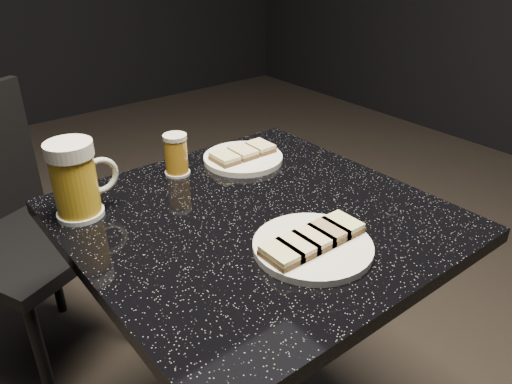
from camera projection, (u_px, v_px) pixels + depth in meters
plate_large at (313, 247)px, 0.89m from camera, size 0.22×0.22×0.01m
plate_small at (243, 158)px, 1.24m from camera, size 0.20×0.20×0.01m
table at (256, 306)px, 1.12m from camera, size 0.70×0.70×0.75m
beer_mug at (76, 180)px, 0.97m from camera, size 0.14×0.09×0.16m
beer_tumbler at (176, 155)px, 1.15m from camera, size 0.06×0.06×0.10m
chair at (12, 224)px, 1.45m from camera, size 0.54×0.54×0.87m
canapes_on_plate_large at (313, 239)px, 0.89m from camera, size 0.20×0.07×0.02m
canapes_on_plate_small at (243, 152)px, 1.23m from camera, size 0.16×0.07×0.02m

